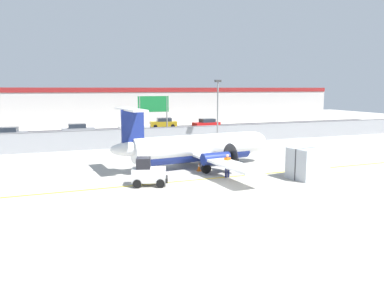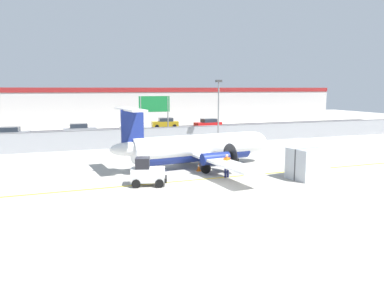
{
  "view_description": "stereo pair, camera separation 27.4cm",
  "coord_description": "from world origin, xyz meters",
  "px_view_note": "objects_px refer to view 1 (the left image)",
  "views": [
    {
      "loc": [
        -9.72,
        -21.85,
        6.37
      ],
      "look_at": [
        1.08,
        6.83,
        1.8
      ],
      "focal_mm": 35.0,
      "sensor_mm": 36.0,
      "label": 1
    },
    {
      "loc": [
        -9.47,
        -21.95,
        6.37
      ],
      "look_at": [
        1.08,
        6.83,
        1.8
      ],
      "focal_mm": 35.0,
      "sensor_mm": 36.0,
      "label": 2
    }
  ],
  "objects_px": {
    "parked_car_2": "(134,128)",
    "highway_sign": "(153,108)",
    "parked_car_1": "(78,130)",
    "cargo_container": "(308,163)",
    "traffic_cone_near_right": "(199,167)",
    "traffic_cone_near_left": "(297,171)",
    "baggage_tug": "(148,173)",
    "ground_crew_worker": "(227,164)",
    "parked_car_4": "(207,124)",
    "apron_light_pole": "(218,108)",
    "commuter_airplane": "(199,148)",
    "parked_car_3": "(164,123)",
    "parked_car_0": "(9,134)"
  },
  "relations": [
    {
      "from": "commuter_airplane",
      "to": "traffic_cone_near_left",
      "type": "distance_m",
      "value": 7.82
    },
    {
      "from": "baggage_tug",
      "to": "ground_crew_worker",
      "type": "bearing_deg",
      "value": 19.81
    },
    {
      "from": "apron_light_pole",
      "to": "highway_sign",
      "type": "height_order",
      "value": "apron_light_pole"
    },
    {
      "from": "traffic_cone_near_right",
      "to": "commuter_airplane",
      "type": "bearing_deg",
      "value": 68.49
    },
    {
      "from": "ground_crew_worker",
      "to": "traffic_cone_near_left",
      "type": "bearing_deg",
      "value": -103.87
    },
    {
      "from": "parked_car_4",
      "to": "cargo_container",
      "type": "bearing_deg",
      "value": 73.5
    },
    {
      "from": "parked_car_2",
      "to": "highway_sign",
      "type": "bearing_deg",
      "value": -87.52
    },
    {
      "from": "traffic_cone_near_right",
      "to": "parked_car_3",
      "type": "distance_m",
      "value": 31.66
    },
    {
      "from": "parked_car_4",
      "to": "ground_crew_worker",
      "type": "bearing_deg",
      "value": 63.44
    },
    {
      "from": "commuter_airplane",
      "to": "parked_car_3",
      "type": "height_order",
      "value": "commuter_airplane"
    },
    {
      "from": "parked_car_4",
      "to": "baggage_tug",
      "type": "bearing_deg",
      "value": 54.34
    },
    {
      "from": "commuter_airplane",
      "to": "traffic_cone_near_left",
      "type": "relative_size",
      "value": 25.12
    },
    {
      "from": "ground_crew_worker",
      "to": "cargo_container",
      "type": "bearing_deg",
      "value": -115.08
    },
    {
      "from": "cargo_container",
      "to": "traffic_cone_near_right",
      "type": "xyz_separation_m",
      "value": [
        -6.36,
        4.92,
        -0.79
      ]
    },
    {
      "from": "apron_light_pole",
      "to": "parked_car_0",
      "type": "bearing_deg",
      "value": 149.04
    },
    {
      "from": "baggage_tug",
      "to": "parked_car_1",
      "type": "height_order",
      "value": "baggage_tug"
    },
    {
      "from": "baggage_tug",
      "to": "parked_car_0",
      "type": "xyz_separation_m",
      "value": [
        -10.71,
        26.67,
        0.04
      ]
    },
    {
      "from": "parked_car_2",
      "to": "highway_sign",
      "type": "height_order",
      "value": "highway_sign"
    },
    {
      "from": "commuter_airplane",
      "to": "parked_car_4",
      "type": "height_order",
      "value": "commuter_airplane"
    },
    {
      "from": "parked_car_3",
      "to": "commuter_airplane",
      "type": "bearing_deg",
      "value": 86.02
    },
    {
      "from": "commuter_airplane",
      "to": "highway_sign",
      "type": "distance_m",
      "value": 14.12
    },
    {
      "from": "cargo_container",
      "to": "apron_light_pole",
      "type": "distance_m",
      "value": 15.86
    },
    {
      "from": "ground_crew_worker",
      "to": "parked_car_0",
      "type": "relative_size",
      "value": 0.39
    },
    {
      "from": "cargo_container",
      "to": "apron_light_pole",
      "type": "bearing_deg",
      "value": 80.63
    },
    {
      "from": "ground_crew_worker",
      "to": "apron_light_pole",
      "type": "height_order",
      "value": "apron_light_pole"
    },
    {
      "from": "traffic_cone_near_right",
      "to": "highway_sign",
      "type": "relative_size",
      "value": 0.12
    },
    {
      "from": "parked_car_2",
      "to": "parked_car_1",
      "type": "bearing_deg",
      "value": 178.39
    },
    {
      "from": "parked_car_1",
      "to": "cargo_container",
      "type": "bearing_deg",
      "value": -66.15
    },
    {
      "from": "parked_car_1",
      "to": "parked_car_4",
      "type": "xyz_separation_m",
      "value": [
        19.36,
        1.71,
        0.0
      ]
    },
    {
      "from": "ground_crew_worker",
      "to": "highway_sign",
      "type": "distance_m",
      "value": 18.1
    },
    {
      "from": "traffic_cone_near_left",
      "to": "baggage_tug",
      "type": "bearing_deg",
      "value": 175.62
    },
    {
      "from": "parked_car_3",
      "to": "traffic_cone_near_left",
      "type": "bearing_deg",
      "value": 97.08
    },
    {
      "from": "traffic_cone_near_left",
      "to": "parked_car_2",
      "type": "height_order",
      "value": "parked_car_2"
    },
    {
      "from": "commuter_airplane",
      "to": "traffic_cone_near_left",
      "type": "xyz_separation_m",
      "value": [
        5.83,
        -5.05,
        -1.29
      ]
    },
    {
      "from": "traffic_cone_near_left",
      "to": "highway_sign",
      "type": "distance_m",
      "value": 20.21
    },
    {
      "from": "commuter_airplane",
      "to": "parked_car_0",
      "type": "bearing_deg",
      "value": 119.75
    },
    {
      "from": "parked_car_2",
      "to": "parked_car_4",
      "type": "relative_size",
      "value": 0.97
    },
    {
      "from": "parked_car_4",
      "to": "highway_sign",
      "type": "bearing_deg",
      "value": 39.41
    },
    {
      "from": "ground_crew_worker",
      "to": "traffic_cone_near_left",
      "type": "xyz_separation_m",
      "value": [
        5.2,
        -1.14,
        -0.64
      ]
    },
    {
      "from": "parked_car_2",
      "to": "highway_sign",
      "type": "relative_size",
      "value": 0.77
    },
    {
      "from": "ground_crew_worker",
      "to": "parked_car_1",
      "type": "bearing_deg",
      "value": 15.2
    },
    {
      "from": "parked_car_4",
      "to": "parked_car_1",
      "type": "bearing_deg",
      "value": -1.35
    },
    {
      "from": "cargo_container",
      "to": "parked_car_0",
      "type": "relative_size",
      "value": 0.61
    },
    {
      "from": "traffic_cone_near_left",
      "to": "traffic_cone_near_right",
      "type": "bearing_deg",
      "value": 149.13
    },
    {
      "from": "traffic_cone_near_left",
      "to": "parked_car_2",
      "type": "relative_size",
      "value": 0.15
    },
    {
      "from": "parked_car_1",
      "to": "parked_car_3",
      "type": "height_order",
      "value": "same"
    },
    {
      "from": "commuter_airplane",
      "to": "ground_crew_worker",
      "type": "relative_size",
      "value": 9.46
    },
    {
      "from": "traffic_cone_near_left",
      "to": "apron_light_pole",
      "type": "bearing_deg",
      "value": 89.77
    },
    {
      "from": "cargo_container",
      "to": "parked_car_2",
      "type": "xyz_separation_m",
      "value": [
        -6.2,
        30.01,
        -0.21
      ]
    },
    {
      "from": "baggage_tug",
      "to": "traffic_cone_near_right",
      "type": "relative_size",
      "value": 3.98
    }
  ]
}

